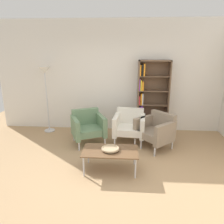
{
  "coord_description": "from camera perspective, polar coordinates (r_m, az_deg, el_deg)",
  "views": [
    {
      "loc": [
        0.29,
        -3.2,
        2.15
      ],
      "look_at": [
        0.01,
        0.84,
        0.95
      ],
      "focal_mm": 33.93,
      "sensor_mm": 36.0,
      "label": 1
    }
  ],
  "objects": [
    {
      "name": "armchair_spare_guest",
      "position": [
        4.87,
        11.78,
        -4.74
      ],
      "size": [
        0.94,
        0.95,
        0.78
      ],
      "rotation": [
        0.0,
        0.0,
        -0.85
      ],
      "color": "gray",
      "rests_on": "ground_plane"
    },
    {
      "name": "decorative_bowl",
      "position": [
        3.87,
        -0.45,
        -9.82
      ],
      "size": [
        0.32,
        0.32,
        0.05
      ],
      "color": "tan",
      "rests_on": "coffee_table_low"
    },
    {
      "name": "floor_lamp_torchiere",
      "position": [
        5.74,
        -17.6,
        8.73
      ],
      "size": [
        0.32,
        0.32,
        1.74
      ],
      "color": "silver",
      "rests_on": "ground_plane"
    },
    {
      "name": "armchair_by_bookshelf",
      "position": [
        5.07,
        4.72,
        -3.57
      ],
      "size": [
        0.78,
        0.72,
        0.78
      ],
      "rotation": [
        0.0,
        0.0,
        -0.1
      ],
      "color": "white",
      "rests_on": "ground_plane"
    },
    {
      "name": "plaster_back_panel",
      "position": [
        5.71,
        1.08,
        9.47
      ],
      "size": [
        6.4,
        0.12,
        2.9
      ],
      "primitive_type": "cube",
      "color": "silver",
      "rests_on": "ground_plane"
    },
    {
      "name": "coffee_table_low",
      "position": [
        3.9,
        -0.45,
        -10.7
      ],
      "size": [
        1.0,
        0.56,
        0.4
      ],
      "color": "brown",
      "rests_on": "ground_plane"
    },
    {
      "name": "bookshelf_tall",
      "position": [
        5.62,
        10.16,
        3.74
      ],
      "size": [
        0.8,
        0.3,
        1.9
      ],
      "color": "brown",
      "rests_on": "ground_plane"
    },
    {
      "name": "ground_plane",
      "position": [
        3.86,
        -1.04,
        -17.29
      ],
      "size": [
        8.32,
        8.32,
        0.0
      ],
      "primitive_type": "plane",
      "color": "tan"
    },
    {
      "name": "armchair_corner_red",
      "position": [
        5.02,
        -6.52,
        -3.81
      ],
      "size": [
        0.91,
        0.88,
        0.78
      ],
      "rotation": [
        0.0,
        0.0,
        0.43
      ],
      "color": "slate",
      "rests_on": "ground_plane"
    }
  ]
}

